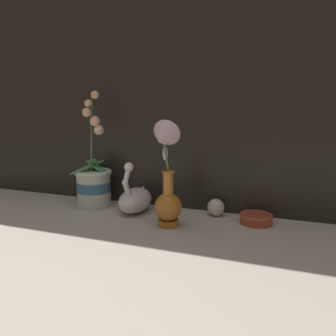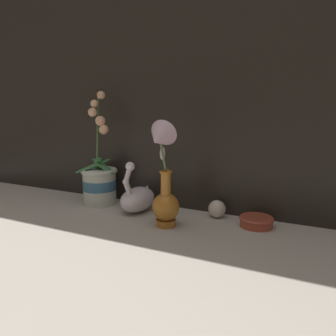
{
  "view_description": "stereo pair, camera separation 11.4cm",
  "coord_description": "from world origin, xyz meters",
  "px_view_note": "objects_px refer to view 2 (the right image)",
  "views": [
    {
      "loc": [
        0.4,
        -0.92,
        0.39
      ],
      "look_at": [
        0.02,
        0.13,
        0.18
      ],
      "focal_mm": 35.0,
      "sensor_mm": 36.0,
      "label": 1
    },
    {
      "loc": [
        0.51,
        -0.88,
        0.39
      ],
      "look_at": [
        0.02,
        0.13,
        0.18
      ],
      "focal_mm": 35.0,
      "sensor_mm": 36.0,
      "label": 2
    }
  ],
  "objects_px": {
    "blue_vase": "(164,182)",
    "amber_dish": "(256,221)",
    "orchid_potted_plant": "(99,180)",
    "glass_sphere": "(217,209)",
    "swan_figurine": "(138,198)"
  },
  "relations": [
    {
      "from": "swan_figurine",
      "to": "amber_dish",
      "type": "bearing_deg",
      "value": 3.25
    },
    {
      "from": "orchid_potted_plant",
      "to": "amber_dish",
      "type": "bearing_deg",
      "value": 0.77
    },
    {
      "from": "blue_vase",
      "to": "amber_dish",
      "type": "xyz_separation_m",
      "value": [
        0.27,
        0.14,
        -0.13
      ]
    },
    {
      "from": "glass_sphere",
      "to": "swan_figurine",
      "type": "bearing_deg",
      "value": -168.78
    },
    {
      "from": "glass_sphere",
      "to": "amber_dish",
      "type": "bearing_deg",
      "value": -12.82
    },
    {
      "from": "blue_vase",
      "to": "orchid_potted_plant",
      "type": "bearing_deg",
      "value": 159.96
    },
    {
      "from": "swan_figurine",
      "to": "glass_sphere",
      "type": "distance_m",
      "value": 0.3
    },
    {
      "from": "orchid_potted_plant",
      "to": "glass_sphere",
      "type": "xyz_separation_m",
      "value": [
        0.49,
        0.04,
        -0.07
      ]
    },
    {
      "from": "orchid_potted_plant",
      "to": "swan_figurine",
      "type": "relative_size",
      "value": 2.29
    },
    {
      "from": "blue_vase",
      "to": "amber_dish",
      "type": "height_order",
      "value": "blue_vase"
    },
    {
      "from": "orchid_potted_plant",
      "to": "glass_sphere",
      "type": "relative_size",
      "value": 7.2
    },
    {
      "from": "blue_vase",
      "to": "amber_dish",
      "type": "bearing_deg",
      "value": 26.82
    },
    {
      "from": "blue_vase",
      "to": "swan_figurine",
      "type": "bearing_deg",
      "value": 145.62
    },
    {
      "from": "blue_vase",
      "to": "glass_sphere",
      "type": "bearing_deg",
      "value": 53.37
    },
    {
      "from": "blue_vase",
      "to": "glass_sphere",
      "type": "height_order",
      "value": "blue_vase"
    }
  ]
}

